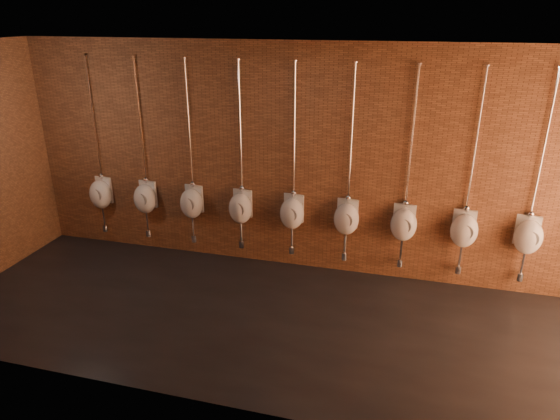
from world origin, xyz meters
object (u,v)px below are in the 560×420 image
(urinal_2, at_px, (192,202))
(urinal_3, at_px, (241,207))
(urinal_5, at_px, (346,217))
(urinal_7, at_px, (464,229))
(urinal_0, at_px, (101,193))
(urinal_1, at_px, (145,197))
(urinal_8, at_px, (528,235))
(urinal_6, at_px, (404,223))
(urinal_4, at_px, (292,212))

(urinal_2, bearing_deg, urinal_3, 0.00)
(urinal_5, xyz_separation_m, urinal_7, (1.54, 0.00, 0.00))
(urinal_2, distance_m, urinal_7, 3.86)
(urinal_0, relative_size, urinal_7, 1.00)
(urinal_1, xyz_separation_m, urinal_3, (1.54, 0.00, 0.00))
(urinal_8, bearing_deg, urinal_0, 180.00)
(urinal_6, bearing_deg, urinal_8, 0.00)
(urinal_0, height_order, urinal_7, same)
(urinal_3, height_order, urinal_7, same)
(urinal_1, bearing_deg, urinal_6, 0.00)
(urinal_0, xyz_separation_m, urinal_2, (1.54, 0.00, 0.00))
(urinal_2, xyz_separation_m, urinal_6, (3.08, 0.00, 0.00))
(urinal_2, height_order, urinal_3, same)
(urinal_0, height_order, urinal_8, same)
(urinal_7, distance_m, urinal_8, 0.77)
(urinal_3, relative_size, urinal_4, 1.00)
(urinal_5, relative_size, urinal_6, 1.00)
(urinal_0, xyz_separation_m, urinal_7, (5.40, 0.00, 0.00))
(urinal_1, relative_size, urinal_3, 1.00)
(urinal_4, xyz_separation_m, urinal_7, (2.31, 0.00, 0.00))
(urinal_3, xyz_separation_m, urinal_7, (3.08, 0.00, 0.00))
(urinal_2, relative_size, urinal_5, 1.00)
(urinal_2, distance_m, urinal_5, 2.31)
(urinal_2, height_order, urinal_7, same)
(urinal_0, bearing_deg, urinal_4, 0.00)
(urinal_5, xyz_separation_m, urinal_6, (0.77, 0.00, 0.00))
(urinal_7, bearing_deg, urinal_3, 180.00)
(urinal_3, distance_m, urinal_6, 2.31)
(urinal_6, height_order, urinal_7, same)
(urinal_4, height_order, urinal_5, same)
(urinal_0, height_order, urinal_1, same)
(urinal_3, height_order, urinal_8, same)
(urinal_8, bearing_deg, urinal_1, 180.00)
(urinal_4, bearing_deg, urinal_8, 0.00)
(urinal_4, distance_m, urinal_7, 2.31)
(urinal_2, xyz_separation_m, urinal_5, (2.31, 0.00, 0.00))
(urinal_1, height_order, urinal_6, same)
(urinal_1, distance_m, urinal_8, 5.40)
(urinal_1, distance_m, urinal_5, 3.08)
(urinal_5, bearing_deg, urinal_8, 0.00)
(urinal_2, relative_size, urinal_7, 1.00)
(urinal_3, distance_m, urinal_5, 1.54)
(urinal_1, relative_size, urinal_5, 1.00)
(urinal_3, distance_m, urinal_7, 3.08)
(urinal_6, xyz_separation_m, urinal_7, (0.77, 0.00, 0.00))
(urinal_1, relative_size, urinal_4, 1.00)
(urinal_0, bearing_deg, urinal_8, 0.00)
(urinal_0, relative_size, urinal_3, 1.00)
(urinal_6, bearing_deg, urinal_7, 0.00)
(urinal_1, relative_size, urinal_6, 1.00)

